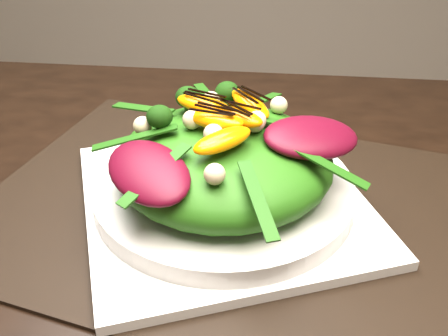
# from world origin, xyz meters

# --- Properties ---
(placemat) EXTENTS (0.55, 0.46, 0.00)m
(placemat) POSITION_xyz_m (0.21, 0.09, 0.75)
(placemat) COLOR black
(placemat) RESTS_ON dining_table
(plate_base) EXTENTS (0.35, 0.35, 0.01)m
(plate_base) POSITION_xyz_m (0.21, 0.09, 0.76)
(plate_base) COLOR silver
(plate_base) RESTS_ON placemat
(salad_bowl) EXTENTS (0.28, 0.28, 0.02)m
(salad_bowl) POSITION_xyz_m (0.21, 0.09, 0.77)
(salad_bowl) COLOR silver
(salad_bowl) RESTS_ON plate_base
(lettuce_mound) EXTENTS (0.27, 0.27, 0.07)m
(lettuce_mound) POSITION_xyz_m (0.21, 0.09, 0.81)
(lettuce_mound) COLOR #2B6412
(lettuce_mound) RESTS_ON salad_bowl
(radicchio_leaf) EXTENTS (0.11, 0.09, 0.02)m
(radicchio_leaf) POSITION_xyz_m (0.29, 0.08, 0.84)
(radicchio_leaf) COLOR #470716
(radicchio_leaf) RESTS_ON lettuce_mound
(orange_segment) EXTENTS (0.06, 0.03, 0.01)m
(orange_segment) POSITION_xyz_m (0.21, 0.12, 0.85)
(orange_segment) COLOR orange
(orange_segment) RESTS_ON lettuce_mound
(broccoli_floret) EXTENTS (0.04, 0.04, 0.03)m
(broccoli_floret) POSITION_xyz_m (0.16, 0.10, 0.85)
(broccoli_floret) COLOR black
(broccoli_floret) RESTS_ON lettuce_mound
(macadamia_nut) EXTENTS (0.02, 0.02, 0.02)m
(macadamia_nut) POSITION_xyz_m (0.25, 0.05, 0.85)
(macadamia_nut) COLOR beige
(macadamia_nut) RESTS_ON lettuce_mound
(balsamic_drizzle) EXTENTS (0.04, 0.01, 0.00)m
(balsamic_drizzle) POSITION_xyz_m (0.21, 0.12, 0.86)
(balsamic_drizzle) COLOR black
(balsamic_drizzle) RESTS_ON orange_segment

